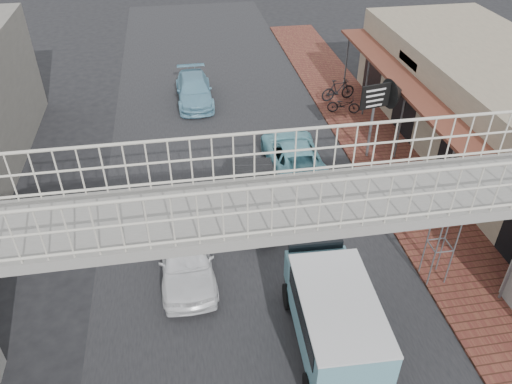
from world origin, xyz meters
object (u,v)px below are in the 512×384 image
object	(u,v)px
street_clock	(450,210)
arrow_sign	(394,94)
motorcycle_near	(344,105)
angkot_curb	(293,155)
motorcycle_far	(338,90)
angkot_van	(334,314)
angkot_far	(194,90)
dark_sedan	(254,194)
white_hatchback	(186,255)

from	to	relation	value
street_clock	arrow_sign	world-z (taller)	arrow_sign
motorcycle_near	street_clock	size ratio (longest dim) A/B	0.50
angkot_curb	motorcycle_far	distance (m)	6.82
angkot_curb	angkot_van	distance (m)	8.88
angkot_far	dark_sedan	bearing A→B (deg)	-81.33
white_hatchback	angkot_far	size ratio (longest dim) A/B	0.95
motorcycle_near	white_hatchback	bearing A→B (deg)	157.21
dark_sedan	motorcycle_near	distance (m)	8.76
motorcycle_far	street_clock	bearing A→B (deg)	165.71
white_hatchback	angkot_far	bearing A→B (deg)	83.91
angkot_far	street_clock	size ratio (longest dim) A/B	1.36
angkot_van	arrow_sign	xyz separation A→B (m)	(5.11, 9.21, 1.48)
angkot_far	street_clock	bearing A→B (deg)	-65.97
white_hatchback	street_clock	bearing A→B (deg)	-13.36
street_clock	angkot_van	bearing A→B (deg)	-152.82
angkot_curb	motorcycle_near	world-z (taller)	angkot_curb
dark_sedan	arrow_sign	distance (m)	7.09
white_hatchback	motorcycle_near	size ratio (longest dim) A/B	2.61
street_clock	arrow_sign	distance (m)	7.41
angkot_curb	street_clock	size ratio (longest dim) A/B	1.46
dark_sedan	motorcycle_near	world-z (taller)	dark_sedan
angkot_far	motorcycle_far	size ratio (longest dim) A/B	2.34
arrow_sign	motorcycle_far	bearing A→B (deg)	83.66
angkot_far	arrow_sign	bearing A→B (deg)	-41.25
motorcycle_far	arrow_sign	world-z (taller)	arrow_sign
dark_sedan	angkot_far	distance (m)	9.59
angkot_van	angkot_far	bearing A→B (deg)	101.49
angkot_curb	angkot_van	xyz separation A→B (m)	(-1.00, -8.80, 0.69)
angkot_far	street_clock	world-z (taller)	street_clock
motorcycle_far	white_hatchback	bearing A→B (deg)	132.71
white_hatchback	angkot_van	distance (m)	5.09
dark_sedan	motorcycle_near	bearing A→B (deg)	57.99
angkot_far	arrow_sign	size ratio (longest dim) A/B	1.28
motorcycle_far	arrow_sign	distance (m)	5.78
motorcycle_far	angkot_curb	bearing A→B (deg)	137.07
white_hatchback	angkot_far	world-z (taller)	white_hatchback
angkot_van	dark_sedan	bearing A→B (deg)	101.40
dark_sedan	motorcycle_near	xyz separation A→B (m)	(5.53, 6.79, -0.17)
dark_sedan	arrow_sign	world-z (taller)	arrow_sign
motorcycle_near	street_clock	xyz separation A→B (m)	(-0.72, -11.20, 2.20)
dark_sedan	street_clock	distance (m)	6.84
angkot_curb	angkot_van	size ratio (longest dim) A/B	1.06
angkot_van	street_clock	distance (m)	4.47
white_hatchback	street_clock	world-z (taller)	street_clock
white_hatchback	motorcycle_far	distance (m)	13.80
angkot_curb	arrow_sign	world-z (taller)	arrow_sign
angkot_far	arrow_sign	distance (m)	10.33
motorcycle_far	street_clock	distance (m)	12.84
white_hatchback	arrow_sign	size ratio (longest dim) A/B	1.22
angkot_curb	motorcycle_near	xyz separation A→B (m)	(3.52, 4.31, -0.13)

